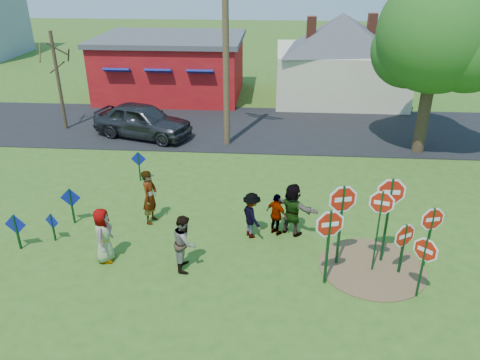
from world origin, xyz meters
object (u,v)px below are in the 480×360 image
Objects in this scene: person_b at (150,197)px; utility_pole at (226,39)px; stop_sign_b at (390,200)px; person_a at (103,235)px; stop_sign_a at (329,231)px; stop_sign_d at (432,223)px; suv at (143,120)px; leafy_tree at (440,40)px; stop_sign_c at (380,213)px.

person_b is 8.99m from utility_pole.
stop_sign_b is 1.67× the size of person_a.
stop_sign_a is 1.19× the size of stop_sign_d.
stop_sign_b is at bearing -87.76° from person_a.
utility_pole is (4.44, -0.72, 4.22)m from suv.
stop_sign_b is 0.58× the size of suv.
leafy_tree is (2.41, 9.45, 3.76)m from stop_sign_d.
utility_pole is at bearing 93.22° from stop_sign_a.
stop_sign_d is 9.80m from person_a.
stop_sign_a is 1.42× the size of person_a.
stop_sign_b is 14.54m from suv.
leafy_tree is (13.87, -1.00, 4.34)m from suv.
stop_sign_c reaches higher than person_a.
stop_sign_d is 12.53m from utility_pole.
utility_pole reaches higher than stop_sign_b.
stop_sign_d is at bearing 27.71° from stop_sign_c.
suv is at bearing 122.81° from stop_sign_d.
stop_sign_d is 9.16m from person_b.
stop_sign_d is 0.41× the size of suv.
stop_sign_c is 1.72m from stop_sign_d.
person_b is 0.24× the size of leafy_tree.
leafy_tree is (4.02, 9.80, 3.28)m from stop_sign_c.
person_b is (-5.83, 3.04, -0.76)m from stop_sign_a.
leafy_tree reaches higher than stop_sign_c.
person_a is 0.18× the size of utility_pole.
utility_pole is at bearing 119.03° from stop_sign_b.
utility_pole is (-3.91, 10.79, 3.39)m from stop_sign_a.
person_a is 0.35× the size of suv.
stop_sign_b is at bearing 16.77° from stop_sign_a.
stop_sign_a is at bearing -106.30° from person_b.
person_a is 0.90× the size of person_b.
stop_sign_d is 0.26× the size of leafy_tree.
stop_sign_c is at bearing 8.95° from stop_sign_a.
stop_sign_a is 1.66m from stop_sign_c.
stop_sign_d is 15.51m from suv.
stop_sign_b is 10.47m from leafy_tree.
suv is (-2.53, 8.47, -0.07)m from person_b.
suv is at bearing 147.58° from stop_sign_c.
stop_sign_b is 8.63m from person_a.
suv is at bearing 7.16° from person_a.
stop_sign_d reaches higher than person_a.
person_a is at bearing 171.94° from person_b.
person_a is (-6.67, 0.64, -0.86)m from stop_sign_a.
stop_sign_c is 1.57× the size of person_a.
stop_sign_d is at bearing 2.35° from stop_sign_a.
stop_sign_c is 1.41× the size of person_b.
stop_sign_a is 6.76m from person_a.
leafy_tree is (5.51, 10.52, 3.51)m from stop_sign_a.
suv is (-9.84, 10.80, -1.06)m from stop_sign_c.
person_b is (-7.67, 1.82, -1.16)m from stop_sign_b.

